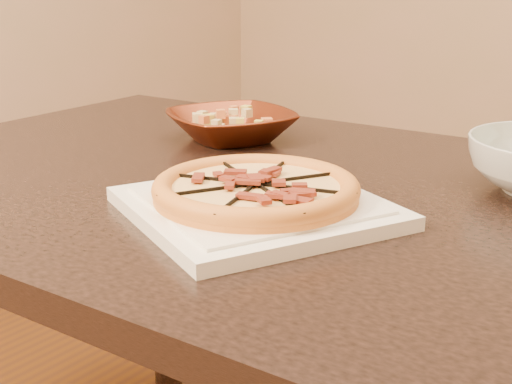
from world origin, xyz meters
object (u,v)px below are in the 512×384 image
(pizza, at_px, (256,189))
(dining_table, at_px, (271,249))
(bronze_bowl, at_px, (231,126))
(plate, at_px, (256,207))

(pizza, bearing_deg, dining_table, 119.07)
(dining_table, bearing_deg, pizza, -60.93)
(pizza, distance_m, bronze_bowl, 0.41)
(dining_table, distance_m, plate, 0.19)
(plate, xyz_separation_m, bronze_bowl, (-0.28, 0.29, 0.02))
(dining_table, relative_size, pizza, 5.37)
(plate, bearing_deg, bronze_bowl, 134.00)
(plate, xyz_separation_m, pizza, (-0.00, 0.00, 0.02))
(dining_table, height_order, bronze_bowl, bronze_bowl)
(pizza, bearing_deg, plate, -23.57)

